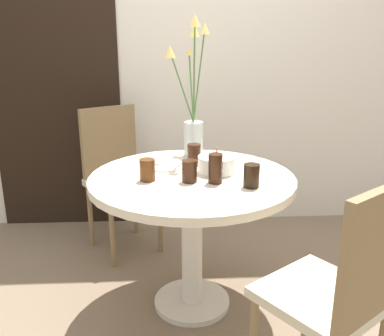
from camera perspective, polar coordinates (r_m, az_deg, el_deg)
ground_plane at (r=2.40m, az=0.00°, el=-17.61°), size 16.00×16.00×0.00m
wall_back at (r=3.09m, az=-1.20°, el=15.94°), size 8.00×0.05×2.60m
doorway_panel at (r=3.18m, az=-17.86°, el=10.20°), size 0.90×0.01×2.05m
dining_table at (r=2.12m, az=0.00°, el=-4.44°), size 1.00×1.00×0.72m
chair_far_back at (r=2.83m, az=-9.96°, el=-0.23°), size 0.55×0.55×0.93m
chair_left_flank at (r=1.64m, az=19.39°, el=-14.75°), size 0.56×0.56×0.93m
birthday_cake at (r=2.12m, az=3.29°, el=0.47°), size 0.19×0.19×0.13m
flower_vase at (r=2.37m, az=0.08°, el=7.82°), size 0.24×0.37×0.75m
side_plate at (r=2.22m, az=-3.63°, el=0.28°), size 0.20×0.20×0.01m
drink_glass_0 at (r=1.93m, az=7.94°, el=-1.03°), size 0.07×0.07×0.11m
drink_glass_1 at (r=2.01m, az=-5.97°, el=-0.25°), size 0.07×0.07×0.10m
drink_glass_2 at (r=1.98m, az=-0.34°, el=-0.42°), size 0.07×0.07×0.10m
drink_glass_3 at (r=1.96m, az=3.13°, el=-0.06°), size 0.07×0.07×0.14m
drink_glass_4 at (r=2.23m, az=0.27°, el=1.81°), size 0.07×0.07×0.11m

